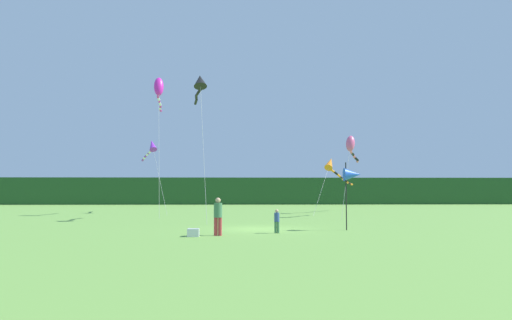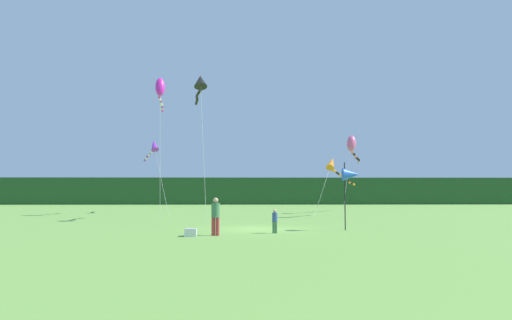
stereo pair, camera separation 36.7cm
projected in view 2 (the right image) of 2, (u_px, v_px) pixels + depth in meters
ground_plane at (258, 229)px, 24.32m from camera, size 120.00×120.00×0.00m
distant_treeline at (251, 191)px, 69.35m from camera, size 108.00×3.89×4.10m
person_adult at (216, 214)px, 20.81m from camera, size 0.39×0.39×1.77m
person_child at (275, 220)px, 21.97m from camera, size 0.26×0.26×1.17m
cooler_box at (191, 233)px, 20.34m from camera, size 0.53×0.42×0.36m
banner_flag_pole at (351, 175)px, 23.79m from camera, size 0.90×0.70×3.61m
kite_rainbow at (352, 146)px, 35.80m from camera, size 2.93×6.14×6.62m
kite_purple at (153, 147)px, 42.92m from camera, size 3.88×7.11×7.16m
kite_magenta at (160, 89)px, 39.26m from camera, size 1.70×8.69×12.13m
kite_black at (200, 83)px, 32.38m from camera, size 1.69×7.40×10.64m
kite_orange at (335, 167)px, 42.29m from camera, size 5.87×10.04×5.44m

